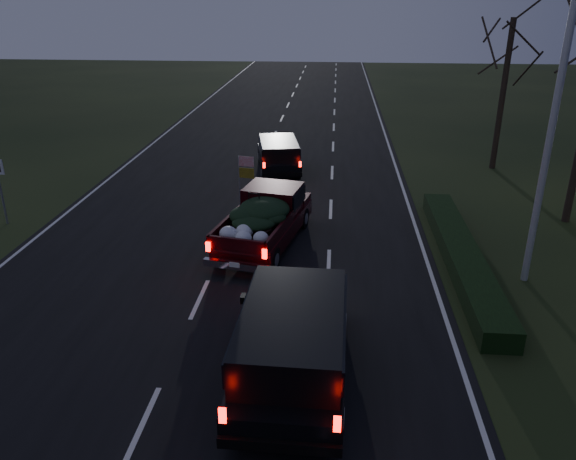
% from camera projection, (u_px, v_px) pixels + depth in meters
% --- Properties ---
extents(ground, '(120.00, 120.00, 0.00)m').
position_uv_depth(ground, '(200.00, 299.00, 15.84)').
color(ground, black).
rests_on(ground, ground).
extents(road_asphalt, '(14.00, 120.00, 0.02)m').
position_uv_depth(road_asphalt, '(200.00, 299.00, 15.83)').
color(road_asphalt, black).
rests_on(road_asphalt, ground).
extents(hedge_row, '(1.00, 10.00, 0.60)m').
position_uv_depth(hedge_row, '(461.00, 254.00, 17.88)').
color(hedge_row, black).
rests_on(hedge_row, ground).
extents(light_pole, '(0.50, 0.90, 9.16)m').
position_uv_depth(light_pole, '(558.00, 96.00, 14.81)').
color(light_pole, silver).
rests_on(light_pole, ground).
extents(bare_tree_far, '(3.60, 3.60, 7.00)m').
position_uv_depth(bare_tree_far, '(508.00, 58.00, 25.78)').
color(bare_tree_far, black).
rests_on(bare_tree_far, ground).
extents(pickup_truck, '(2.96, 5.46, 2.72)m').
position_uv_depth(pickup_truck, '(265.00, 216.00, 19.00)').
color(pickup_truck, black).
rests_on(pickup_truck, ground).
extents(lead_suv, '(2.55, 4.58, 1.24)m').
position_uv_depth(lead_suv, '(279.00, 152.00, 26.95)').
color(lead_suv, black).
rests_on(lead_suv, ground).
extents(rear_suv, '(2.53, 5.42, 1.55)m').
position_uv_depth(rear_suv, '(293.00, 336.00, 12.06)').
color(rear_suv, black).
rests_on(rear_suv, ground).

